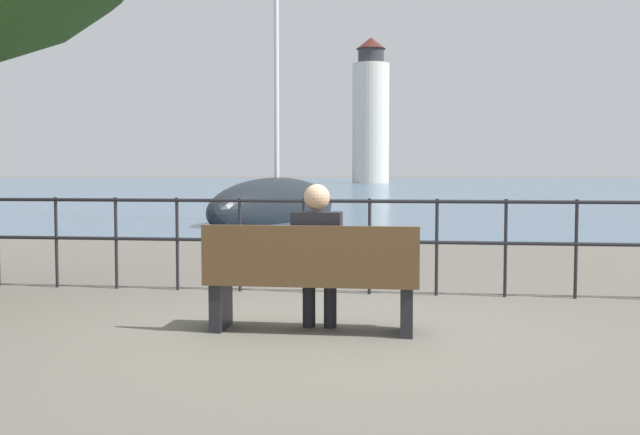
{
  "coord_description": "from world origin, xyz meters",
  "views": [
    {
      "loc": [
        0.82,
        -5.84,
        1.31
      ],
      "look_at": [
        0.0,
        0.5,
        0.92
      ],
      "focal_mm": 40.0,
      "sensor_mm": 36.0,
      "label": 1
    }
  ],
  "objects_px": {
    "park_bench": "(311,281)",
    "harbor_lighthouse": "(371,116)",
    "seated_person_left": "(317,250)",
    "sailboat_1": "(277,207)"
  },
  "relations": [
    {
      "from": "seated_person_left",
      "to": "park_bench",
      "type": "bearing_deg",
      "value": -118.23
    },
    {
      "from": "park_bench",
      "to": "harbor_lighthouse",
      "type": "bearing_deg",
      "value": 93.09
    },
    {
      "from": "sailboat_1",
      "to": "harbor_lighthouse",
      "type": "height_order",
      "value": "harbor_lighthouse"
    },
    {
      "from": "park_bench",
      "to": "sailboat_1",
      "type": "relative_size",
      "value": 0.18
    },
    {
      "from": "park_bench",
      "to": "seated_person_left",
      "type": "distance_m",
      "value": 0.26
    },
    {
      "from": "park_bench",
      "to": "harbor_lighthouse",
      "type": "distance_m",
      "value": 105.45
    },
    {
      "from": "sailboat_1",
      "to": "harbor_lighthouse",
      "type": "relative_size",
      "value": 0.44
    },
    {
      "from": "seated_person_left",
      "to": "harbor_lighthouse",
      "type": "bearing_deg",
      "value": 93.11
    },
    {
      "from": "sailboat_1",
      "to": "seated_person_left",
      "type": "bearing_deg",
      "value": -60.85
    },
    {
      "from": "sailboat_1",
      "to": "harbor_lighthouse",
      "type": "xyz_separation_m",
      "value": [
        -2.65,
        90.66,
        9.99
      ]
    }
  ]
}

